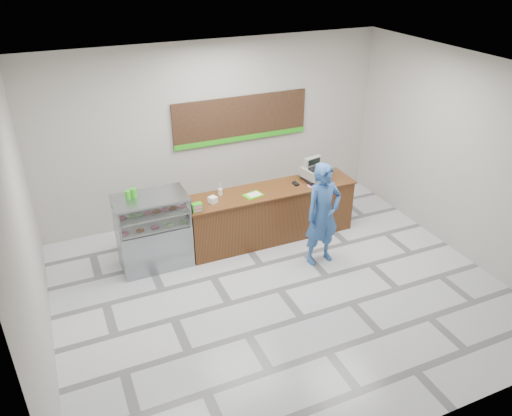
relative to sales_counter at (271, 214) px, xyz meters
name	(u,v)px	position (x,y,z in m)	size (l,w,h in m)	color
floor	(280,290)	(-0.55, -1.55, -0.52)	(7.00, 7.00, 0.00)	silver
back_wall	(215,131)	(-0.55, 1.45, 1.23)	(7.00, 7.00, 0.00)	#B6B1A7
ceiling	(286,76)	(-0.55, -1.55, 2.98)	(7.00, 7.00, 0.00)	silver
sales_counter	(271,214)	(0.00, 0.00, 0.00)	(3.26, 0.76, 1.03)	brown
display_case	(153,231)	(-2.22, 0.00, 0.16)	(1.22, 0.72, 1.33)	gray
menu_board	(241,120)	(0.00, 1.41, 1.42)	(2.80, 0.06, 0.90)	black
cash_register	(315,172)	(0.95, 0.04, 0.67)	(0.53, 0.54, 0.41)	black
card_terminal	(296,184)	(0.51, 0.00, 0.53)	(0.08, 0.15, 0.04)	black
serving_tray	(253,195)	(-0.40, -0.10, 0.52)	(0.37, 0.31, 0.02)	#4CD310
napkin_box	(213,200)	(-1.15, -0.07, 0.57)	(0.13, 0.13, 0.11)	white
straw_cup	(220,192)	(-0.93, 0.16, 0.57)	(0.08, 0.08, 0.12)	silver
promo_box	(197,208)	(-1.50, -0.27, 0.59)	(0.17, 0.11, 0.15)	green
donut_decal	(312,186)	(0.76, -0.18, 0.52)	(0.17, 0.17, 0.00)	pink
green_cup_left	(128,195)	(-2.55, 0.08, 0.88)	(0.09, 0.09, 0.14)	green
green_cup_right	(134,193)	(-2.45, 0.10, 0.89)	(0.10, 0.10, 0.15)	green
customer	(323,215)	(0.49, -1.06, 0.41)	(0.68, 0.45, 1.86)	#315DA2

